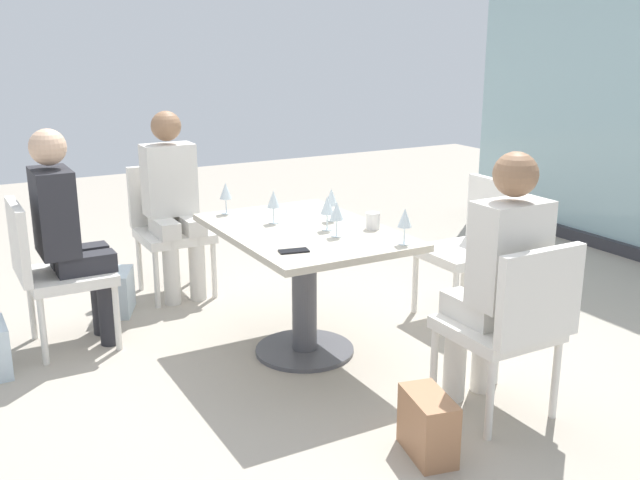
{
  "coord_description": "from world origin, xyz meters",
  "views": [
    {
      "loc": [
        3.39,
        -1.79,
        1.75
      ],
      "look_at": [
        0.0,
        0.1,
        0.65
      ],
      "focal_mm": 41.06,
      "sensor_mm": 36.0,
      "label": 1
    }
  ],
  "objects_px": {
    "chair_far_right": "(513,320)",
    "wine_glass_0": "(405,219)",
    "chair_near_window": "(474,240)",
    "wine_glass_4": "(273,200)",
    "wine_glass_3": "(327,206)",
    "dining_table_main": "(304,263)",
    "chair_side_end": "(169,222)",
    "person_front_left": "(67,228)",
    "cell_phone_on_table": "(294,251)",
    "wine_glass_2": "(226,192)",
    "coffee_cup": "(373,221)",
    "handbag_2": "(428,425)",
    "person_side_end": "(173,196)",
    "person_far_right": "(499,271)",
    "wine_glass_1": "(331,198)",
    "handbag_1": "(119,292)",
    "wine_glass_5": "(337,212)",
    "chair_front_left": "(50,266)"
  },
  "relations": [
    {
      "from": "dining_table_main",
      "to": "wine_glass_2",
      "type": "relative_size",
      "value": 6.56
    },
    {
      "from": "dining_table_main",
      "to": "chair_side_end",
      "type": "bearing_deg",
      "value": -167.12
    },
    {
      "from": "person_front_left",
      "to": "handbag_2",
      "type": "xyz_separation_m",
      "value": [
        1.94,
        1.07,
        -0.56
      ]
    },
    {
      "from": "wine_glass_3",
      "to": "person_side_end",
      "type": "bearing_deg",
      "value": -163.32
    },
    {
      "from": "person_far_right",
      "to": "handbag_1",
      "type": "distance_m",
      "value": 2.53
    },
    {
      "from": "chair_far_right",
      "to": "wine_glass_0",
      "type": "distance_m",
      "value": 0.73
    },
    {
      "from": "chair_front_left",
      "to": "cell_phone_on_table",
      "type": "xyz_separation_m",
      "value": [
        1.12,
        0.96,
        0.24
      ]
    },
    {
      "from": "person_far_right",
      "to": "handbag_1",
      "type": "relative_size",
      "value": 4.2
    },
    {
      "from": "wine_glass_4",
      "to": "coffee_cup",
      "type": "distance_m",
      "value": 0.56
    },
    {
      "from": "person_front_left",
      "to": "person_side_end",
      "type": "bearing_deg",
      "value": 124.21
    },
    {
      "from": "chair_side_end",
      "to": "handbag_2",
      "type": "xyz_separation_m",
      "value": [
        2.58,
        0.28,
        -0.36
      ]
    },
    {
      "from": "chair_near_window",
      "to": "coffee_cup",
      "type": "relative_size",
      "value": 9.67
    },
    {
      "from": "person_side_end",
      "to": "cell_phone_on_table",
      "type": "distance_m",
      "value": 1.65
    },
    {
      "from": "wine_glass_5",
      "to": "handbag_1",
      "type": "relative_size",
      "value": 0.62
    },
    {
      "from": "wine_glass_3",
      "to": "handbag_2",
      "type": "xyz_separation_m",
      "value": [
        1.1,
        -0.13,
        -0.72
      ]
    },
    {
      "from": "wine_glass_1",
      "to": "dining_table_main",
      "type": "bearing_deg",
      "value": -71.5
    },
    {
      "from": "chair_side_end",
      "to": "person_far_right",
      "type": "bearing_deg",
      "value": 18.33
    },
    {
      "from": "dining_table_main",
      "to": "handbag_2",
      "type": "xyz_separation_m",
      "value": [
        1.19,
        -0.04,
        -0.39
      ]
    },
    {
      "from": "wine_glass_3",
      "to": "handbag_1",
      "type": "distance_m",
      "value": 1.65
    },
    {
      "from": "dining_table_main",
      "to": "person_side_end",
      "type": "distance_m",
      "value": 1.33
    },
    {
      "from": "dining_table_main",
      "to": "handbag_1",
      "type": "distance_m",
      "value": 1.42
    },
    {
      "from": "person_far_right",
      "to": "wine_glass_0",
      "type": "xyz_separation_m",
      "value": [
        -0.49,
        -0.18,
        0.16
      ]
    },
    {
      "from": "chair_side_end",
      "to": "person_side_end",
      "type": "height_order",
      "value": "person_side_end"
    },
    {
      "from": "wine_glass_4",
      "to": "dining_table_main",
      "type": "bearing_deg",
      "value": 26.72
    },
    {
      "from": "wine_glass_0",
      "to": "wine_glass_5",
      "type": "height_order",
      "value": "same"
    },
    {
      "from": "person_far_right",
      "to": "wine_glass_4",
      "type": "xyz_separation_m",
      "value": [
        -1.2,
        -0.57,
        0.16
      ]
    },
    {
      "from": "wine_glass_1",
      "to": "cell_phone_on_table",
      "type": "distance_m",
      "value": 0.65
    },
    {
      "from": "wine_glass_0",
      "to": "wine_glass_5",
      "type": "xyz_separation_m",
      "value": [
        -0.29,
        -0.22,
        0.0
      ]
    },
    {
      "from": "wine_glass_2",
      "to": "handbag_2",
      "type": "relative_size",
      "value": 0.62
    },
    {
      "from": "person_front_left",
      "to": "chair_side_end",
      "type": "bearing_deg",
      "value": 129.31
    },
    {
      "from": "wine_glass_2",
      "to": "person_far_right",
      "type": "bearing_deg",
      "value": 25.15
    },
    {
      "from": "cell_phone_on_table",
      "to": "handbag_1",
      "type": "bearing_deg",
      "value": -149.9
    },
    {
      "from": "chair_front_left",
      "to": "dining_table_main",
      "type": "bearing_deg",
      "value": 58.33
    },
    {
      "from": "chair_near_window",
      "to": "wine_glass_0",
      "type": "distance_m",
      "value": 1.12
    },
    {
      "from": "chair_side_end",
      "to": "wine_glass_4",
      "type": "distance_m",
      "value": 1.28
    },
    {
      "from": "wine_glass_5",
      "to": "chair_far_right",
      "type": "bearing_deg",
      "value": 24.45
    },
    {
      "from": "cell_phone_on_table",
      "to": "person_side_end",
      "type": "bearing_deg",
      "value": -166.44
    },
    {
      "from": "person_front_left",
      "to": "cell_phone_on_table",
      "type": "bearing_deg",
      "value": 37.45
    },
    {
      "from": "wine_glass_3",
      "to": "dining_table_main",
      "type": "bearing_deg",
      "value": -134.34
    },
    {
      "from": "chair_side_end",
      "to": "wine_glass_2",
      "type": "bearing_deg",
      "value": 5.11
    },
    {
      "from": "chair_near_window",
      "to": "wine_glass_4",
      "type": "bearing_deg",
      "value": -98.02
    },
    {
      "from": "chair_side_end",
      "to": "wine_glass_2",
      "type": "distance_m",
      "value": 0.95
    },
    {
      "from": "person_side_end",
      "to": "wine_glass_3",
      "type": "height_order",
      "value": "person_side_end"
    },
    {
      "from": "person_side_end",
      "to": "handbag_2",
      "type": "xyz_separation_m",
      "value": [
        2.47,
        0.28,
        -0.56
      ]
    },
    {
      "from": "wine_glass_0",
      "to": "dining_table_main",
      "type": "bearing_deg",
      "value": -150.47
    },
    {
      "from": "chair_front_left",
      "to": "person_far_right",
      "type": "height_order",
      "value": "person_far_right"
    },
    {
      "from": "wine_glass_4",
      "to": "chair_near_window",
      "type": "bearing_deg",
      "value": 81.98
    },
    {
      "from": "dining_table_main",
      "to": "handbag_1",
      "type": "bearing_deg",
      "value": -145.95
    },
    {
      "from": "chair_side_end",
      "to": "chair_far_right",
      "type": "distance_m",
      "value": 2.64
    },
    {
      "from": "chair_near_window",
      "to": "coffee_cup",
      "type": "height_order",
      "value": "chair_near_window"
    }
  ]
}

